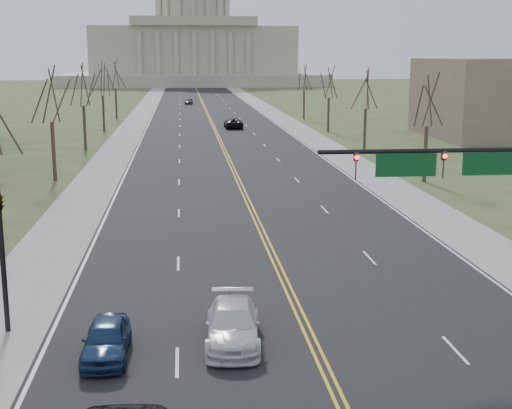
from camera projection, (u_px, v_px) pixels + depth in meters
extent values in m
cube|color=black|center=(209.00, 117.00, 122.55)|extent=(20.00, 380.00, 0.01)
cube|color=gray|center=(139.00, 117.00, 121.33)|extent=(4.00, 380.00, 0.03)
cube|color=gray|center=(278.00, 116.00, 123.76)|extent=(4.00, 380.00, 0.03)
cube|color=gold|center=(209.00, 117.00, 122.54)|extent=(0.42, 380.00, 0.01)
cube|color=silver|center=(152.00, 117.00, 121.55)|extent=(0.15, 380.00, 0.01)
cube|color=silver|center=(266.00, 116.00, 123.53)|extent=(0.15, 380.00, 0.01)
cube|color=#B3AC95|center=(194.00, 79.00, 258.40)|extent=(90.00, 60.00, 4.00)
cube|color=#B3AC95|center=(193.00, 51.00, 256.35)|extent=(70.00, 40.00, 16.00)
cube|color=#B3AC95|center=(194.00, 21.00, 234.44)|extent=(42.00, 3.00, 3.00)
cylinder|color=#B3AC95|center=(193.00, 10.00, 253.46)|extent=(24.00, 24.00, 12.00)
cylinder|color=black|center=(469.00, 150.00, 27.88)|extent=(12.00, 0.18, 0.18)
imported|color=black|center=(443.00, 164.00, 27.89)|extent=(0.35, 0.40, 1.10)
sphere|color=#FF0C0C|center=(445.00, 156.00, 27.67)|extent=(0.18, 0.18, 0.18)
imported|color=black|center=(356.00, 166.00, 27.53)|extent=(0.35, 0.40, 1.10)
sphere|color=#FF0C0C|center=(357.00, 157.00, 27.32)|extent=(0.18, 0.18, 0.18)
cube|color=#0C4C1E|center=(492.00, 164.00, 28.09)|extent=(2.40, 0.12, 0.90)
cube|color=#0C4C1E|center=(406.00, 165.00, 27.74)|extent=(2.40, 0.12, 0.90)
cylinder|color=black|center=(3.00, 257.00, 26.84)|extent=(0.20, 0.20, 6.00)
cylinder|color=#372B20|center=(425.00, 154.00, 59.39)|extent=(0.32, 0.32, 4.68)
cylinder|color=#372B20|center=(54.00, 151.00, 60.12)|extent=(0.32, 0.32, 4.95)
cylinder|color=#372B20|center=(365.00, 130.00, 78.86)|extent=(0.32, 0.32, 4.68)
cylinder|color=#372B20|center=(85.00, 128.00, 79.59)|extent=(0.32, 0.32, 4.95)
cylinder|color=#372B20|center=(328.00, 115.00, 98.32)|extent=(0.32, 0.32, 4.68)
cylinder|color=#372B20|center=(104.00, 113.00, 99.06)|extent=(0.32, 0.32, 4.95)
cylinder|color=#372B20|center=(304.00, 105.00, 117.79)|extent=(0.32, 0.32, 4.68)
cylinder|color=#372B20|center=(116.00, 104.00, 118.52)|extent=(0.32, 0.32, 4.95)
imported|color=silver|center=(233.00, 325.00, 26.21)|extent=(2.30, 4.97, 1.41)
imported|color=navy|center=(106.00, 339.00, 24.98)|extent=(1.61, 3.91, 1.33)
imported|color=black|center=(233.00, 123.00, 103.43)|extent=(2.58, 5.42, 1.49)
imported|color=#484A4F|center=(189.00, 101.00, 153.51)|extent=(2.03, 4.05, 1.33)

